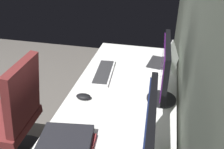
{
  "coord_description": "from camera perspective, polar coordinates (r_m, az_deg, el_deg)",
  "views": [
    {
      "loc": [
        1.16,
        1.9,
        1.71
      ],
      "look_at": [
        -0.11,
        1.61,
        0.95
      ],
      "focal_mm": 38.72,
      "sensor_mm": 36.0,
      "label": 1
    }
  ],
  "objects": [
    {
      "name": "mouse_spare",
      "position": [
        1.68,
        -6.74,
        -5.19
      ],
      "size": [
        0.06,
        0.1,
        0.03
      ],
      "primitive_type": "ellipsoid",
      "color": "black",
      "rests_on": "desk"
    },
    {
      "name": "laptop_leftmost",
      "position": [
        2.12,
        11.85,
        3.3
      ],
      "size": [
        0.35,
        0.31,
        0.19
      ],
      "color": "white",
      "rests_on": "desk"
    },
    {
      "name": "keyboard_main",
      "position": [
        1.96,
        -2.01,
        0.51
      ],
      "size": [
        0.43,
        0.17,
        0.02
      ],
      "color": "silver",
      "rests_on": "desk"
    },
    {
      "name": "monitor_secondary",
      "position": [
        1.57,
        12.31,
        1.31
      ],
      "size": [
        0.48,
        0.2,
        0.42
      ],
      "color": "black",
      "rests_on": "desk"
    },
    {
      "name": "monitor_primary",
      "position": [
        1.04,
        8.56,
        -15.56
      ],
      "size": [
        0.58,
        0.2,
        0.41
      ],
      "color": "black",
      "rests_on": "desk"
    },
    {
      "name": "desk",
      "position": [
        1.67,
        1.69,
        -8.68
      ],
      "size": [
        1.97,
        0.75,
        0.73
      ],
      "color": "white",
      "rests_on": "ground"
    },
    {
      "name": "wall_back",
      "position": [
        1.25,
        21.71,
        8.76
      ],
      "size": [
        4.8,
        0.1,
        2.6
      ],
      "primitive_type": "cube",
      "color": "slate",
      "rests_on": "ground"
    },
    {
      "name": "office_chair",
      "position": [
        2.03,
        -22.29,
        -10.7
      ],
      "size": [
        0.56,
        0.56,
        0.97
      ],
      "color": "maroon",
      "rests_on": "ground"
    },
    {
      "name": "book_stack_near",
      "position": [
        1.35,
        -10.58,
        -15.18
      ],
      "size": [
        0.26,
        0.3,
        0.06
      ],
      "color": "#B2383D",
      "rests_on": "desk"
    }
  ]
}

